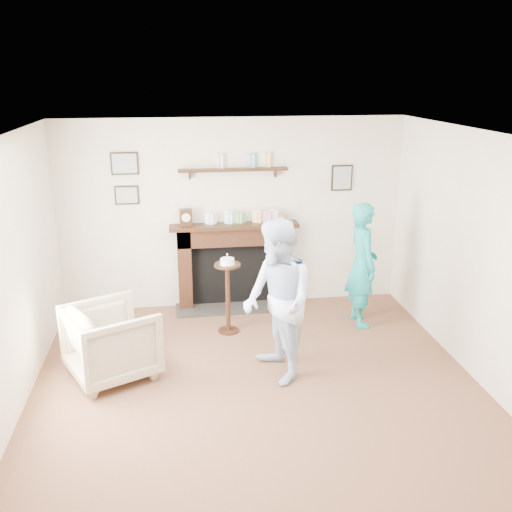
# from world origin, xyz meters

# --- Properties ---
(ground) EXTENTS (5.00, 5.00, 0.00)m
(ground) POSITION_xyz_m (0.00, 0.00, 0.00)
(ground) COLOR brown
(ground) RESTS_ON ground
(room_shell) EXTENTS (4.54, 5.02, 2.52)m
(room_shell) POSITION_xyz_m (0.00, 0.69, 1.62)
(room_shell) COLOR #F2E7CE
(room_shell) RESTS_ON ground
(armchair) EXTENTS (1.12, 1.10, 0.77)m
(armchair) POSITION_xyz_m (-1.46, 0.71, 0.00)
(armchair) COLOR tan
(armchair) RESTS_ON ground
(man) EXTENTS (0.80, 0.94, 1.68)m
(man) POSITION_xyz_m (0.23, 0.43, 0.00)
(man) COLOR silver
(man) RESTS_ON ground
(woman) EXTENTS (0.39, 0.58, 1.56)m
(woman) POSITION_xyz_m (1.50, 1.61, 0.00)
(woman) COLOR teal
(woman) RESTS_ON ground
(pedestal_table) EXTENTS (0.31, 0.31, 1.00)m
(pedestal_table) POSITION_xyz_m (-0.17, 1.59, 0.62)
(pedestal_table) COLOR black
(pedestal_table) RESTS_ON ground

